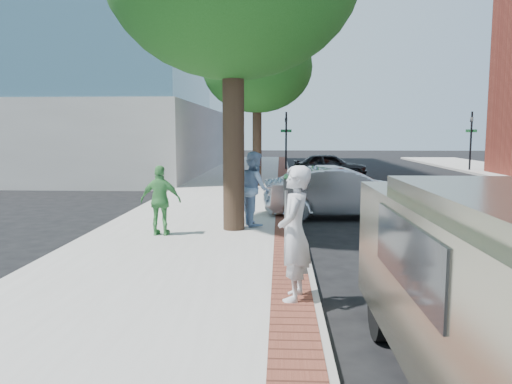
# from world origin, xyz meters

# --- Properties ---
(ground) EXTENTS (120.00, 120.00, 0.00)m
(ground) POSITION_xyz_m (0.00, 0.00, 0.00)
(ground) COLOR black
(ground) RESTS_ON ground
(sidewalk) EXTENTS (5.00, 60.00, 0.15)m
(sidewalk) POSITION_xyz_m (-1.50, 8.00, 0.07)
(sidewalk) COLOR #9E9991
(sidewalk) RESTS_ON ground
(brick_strip) EXTENTS (0.60, 60.00, 0.01)m
(brick_strip) POSITION_xyz_m (0.70, 8.00, 0.15)
(brick_strip) COLOR brown
(brick_strip) RESTS_ON sidewalk
(curb) EXTENTS (0.10, 60.00, 0.15)m
(curb) POSITION_xyz_m (1.05, 8.00, 0.07)
(curb) COLOR gray
(curb) RESTS_ON ground
(office_base) EXTENTS (18.20, 22.20, 4.00)m
(office_base) POSITION_xyz_m (-13.00, 22.00, 2.00)
(office_base) COLOR gray
(office_base) RESTS_ON ground
(signal_near) EXTENTS (0.70, 0.15, 3.80)m
(signal_near) POSITION_xyz_m (0.90, 22.00, 2.25)
(signal_near) COLOR black
(signal_near) RESTS_ON ground
(signal_far) EXTENTS (0.70, 0.15, 3.80)m
(signal_far) POSITION_xyz_m (12.50, 22.00, 2.25)
(signal_far) COLOR black
(signal_far) RESTS_ON ground
(tree_far) EXTENTS (4.80, 4.80, 7.14)m
(tree_far) POSITION_xyz_m (-0.50, 12.00, 5.30)
(tree_far) COLOR black
(tree_far) RESTS_ON sidewalk
(parking_meter) EXTENTS (0.12, 0.32, 1.47)m
(parking_meter) POSITION_xyz_m (0.66, 0.45, 1.21)
(parking_meter) COLOR gray
(parking_meter) RESTS_ON sidewalk
(person_gray) EXTENTS (0.56, 0.76, 1.90)m
(person_gray) POSITION_xyz_m (0.73, -3.22, 1.10)
(person_gray) COLOR #B9B9BE
(person_gray) RESTS_ON sidewalk
(person_officer) EXTENTS (0.95, 1.09, 1.88)m
(person_officer) POSITION_xyz_m (-0.12, 2.49, 1.09)
(person_officer) COLOR #82A2C9
(person_officer) RESTS_ON sidewalk
(person_green) EXTENTS (0.97, 0.46, 1.61)m
(person_green) POSITION_xyz_m (-2.21, 1.12, 0.96)
(person_green) COLOR #44964A
(person_green) RESTS_ON sidewalk
(sedan_silver) EXTENTS (4.69, 1.93, 1.51)m
(sedan_silver) POSITION_xyz_m (2.34, 4.52, 0.75)
(sedan_silver) COLOR #A3A5AA
(sedan_silver) RESTS_ON ground
(bg_car) EXTENTS (4.14, 1.86, 1.38)m
(bg_car) POSITION_xyz_m (3.25, 17.43, 0.69)
(bg_car) COLOR black
(bg_car) RESTS_ON ground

